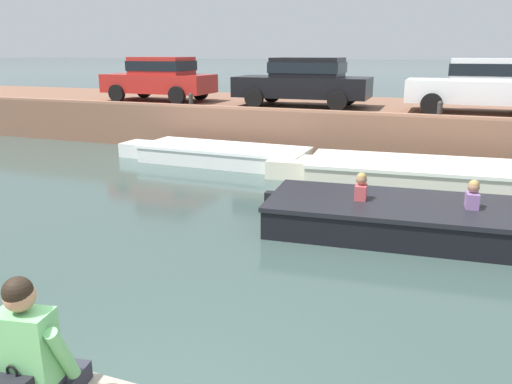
% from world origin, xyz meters
% --- Properties ---
extents(ground_plane, '(400.00, 400.00, 0.00)m').
position_xyz_m(ground_plane, '(0.00, 5.83, 0.00)').
color(ground_plane, '#384C47').
extents(far_quay_wall, '(60.00, 6.00, 1.38)m').
position_xyz_m(far_quay_wall, '(0.00, 14.66, 0.69)').
color(far_quay_wall, brown).
rests_on(far_quay_wall, ground).
extents(far_wall_coping, '(60.00, 0.24, 0.08)m').
position_xyz_m(far_wall_coping, '(0.00, 11.78, 1.42)').
color(far_wall_coping, '#9F6C52').
rests_on(far_wall_coping, far_quay_wall).
extents(boat_moored_west_white, '(5.78, 1.86, 0.50)m').
position_xyz_m(boat_moored_west_white, '(-3.92, 10.24, 0.25)').
color(boat_moored_west_white, white).
rests_on(boat_moored_west_white, ground).
extents(boat_moored_central_cream, '(6.69, 2.57, 0.54)m').
position_xyz_m(boat_moored_central_cream, '(1.54, 9.73, 0.27)').
color(boat_moored_central_cream, silver).
rests_on(boat_moored_central_cream, ground).
extents(motorboat_passing, '(6.49, 2.43, 1.06)m').
position_xyz_m(motorboat_passing, '(2.18, 6.13, 0.29)').
color(motorboat_passing, black).
rests_on(motorboat_passing, ground).
extents(car_leftmost_red, '(3.95, 1.91, 1.54)m').
position_xyz_m(car_leftmost_red, '(-7.56, 13.32, 2.22)').
color(car_leftmost_red, '#B2231E').
rests_on(car_leftmost_red, far_quay_wall).
extents(car_left_inner_black, '(4.32, 2.03, 1.54)m').
position_xyz_m(car_left_inner_black, '(-2.21, 13.32, 2.22)').
color(car_left_inner_black, black).
rests_on(car_left_inner_black, far_quay_wall).
extents(car_centre_white, '(4.03, 1.88, 1.54)m').
position_xyz_m(car_centre_white, '(3.06, 13.32, 2.22)').
color(car_centre_white, white).
rests_on(car_centre_white, far_quay_wall).
extents(mooring_bollard_west, '(0.15, 0.15, 0.45)m').
position_xyz_m(mooring_bollard_west, '(-5.59, 11.91, 1.62)').
color(mooring_bollard_west, '#2D2B28').
rests_on(mooring_bollard_west, far_quay_wall).
extents(mooring_bollard_mid, '(0.15, 0.15, 0.45)m').
position_xyz_m(mooring_bollard_mid, '(1.99, 11.91, 1.62)').
color(mooring_bollard_mid, '#2D2B28').
rests_on(mooring_bollard_mid, far_quay_wall).
extents(person_seated_right, '(0.57, 0.58, 0.96)m').
position_xyz_m(person_seated_right, '(-0.25, -0.41, 1.16)').
color(person_seated_right, '#282833').
rests_on(person_seated_right, near_quay).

